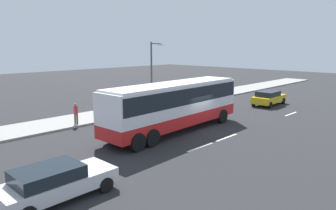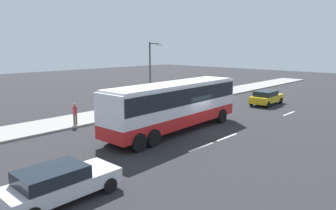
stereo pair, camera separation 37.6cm
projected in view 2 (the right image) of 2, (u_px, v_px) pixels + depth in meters
name	position (u px, v px, depth m)	size (l,w,h in m)	color
ground_plane	(196.00, 129.00, 23.04)	(120.00, 120.00, 0.00)	#28282B
sidewalk_curb	(122.00, 111.00, 28.82)	(80.00, 4.00, 0.15)	gray
lane_centreline	(192.00, 150.00, 18.23)	(28.33, 0.16, 0.01)	white
coach_bus	(175.00, 102.00, 21.98)	(12.03, 3.19, 3.48)	red
car_silver_hatch	(59.00, 182.00, 12.18)	(4.55, 2.02, 1.42)	silver
car_yellow_taxi	(266.00, 97.00, 32.43)	(4.57, 2.10, 1.48)	gold
pedestrian_near_curb	(75.00, 112.00, 23.66)	(0.32, 0.32, 1.61)	brown
pedestrian_at_crossing	(184.00, 94.00, 32.75)	(0.32, 0.32, 1.57)	#38334C
street_lamp	(151.00, 71.00, 28.94)	(1.54, 0.24, 6.25)	#47474C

